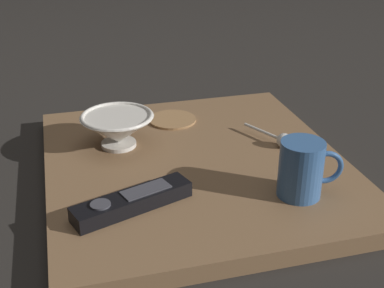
{
  "coord_description": "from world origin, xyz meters",
  "views": [
    {
      "loc": [
        0.23,
        0.84,
        0.49
      ],
      "look_at": [
        -0.0,
        -0.03,
        0.05
      ],
      "focal_mm": 48.87,
      "sensor_mm": 36.0,
      "label": 1
    }
  ],
  "objects": [
    {
      "name": "ground_plane",
      "position": [
        0.0,
        0.0,
        0.0
      ],
      "size": [
        6.0,
        6.0,
        0.0
      ],
      "primitive_type": "plane",
      "color": "black"
    },
    {
      "name": "teaspoon",
      "position": [
        -0.18,
        -0.01,
        0.05
      ],
      "size": [
        0.06,
        0.11,
        0.03
      ],
      "color": "silver",
      "rests_on": "table"
    },
    {
      "name": "cereal_bowl",
      "position": [
        0.13,
        -0.1,
        0.07
      ],
      "size": [
        0.14,
        0.14,
        0.07
      ],
      "color": "beige",
      "rests_on": "table"
    },
    {
      "name": "tv_remote_near",
      "position": [
        0.14,
        0.13,
        0.04
      ],
      "size": [
        0.2,
        0.11,
        0.03
      ],
      "color": "black",
      "rests_on": "table"
    },
    {
      "name": "coffee_mug",
      "position": [
        -0.14,
        0.17,
        0.08
      ],
      "size": [
        0.11,
        0.07,
        0.1
      ],
      "color": "#33598C",
      "rests_on": "table"
    },
    {
      "name": "drink_coaster",
      "position": [
        -0.0,
        -0.19,
        0.03
      ],
      "size": [
        0.1,
        0.1,
        0.01
      ],
      "color": "olive",
      "rests_on": "table"
    },
    {
      "name": "table",
      "position": [
        0.0,
        0.0,
        0.02
      ],
      "size": [
        0.55,
        0.6,
        0.03
      ],
      "color": "brown",
      "rests_on": "ground"
    }
  ]
}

